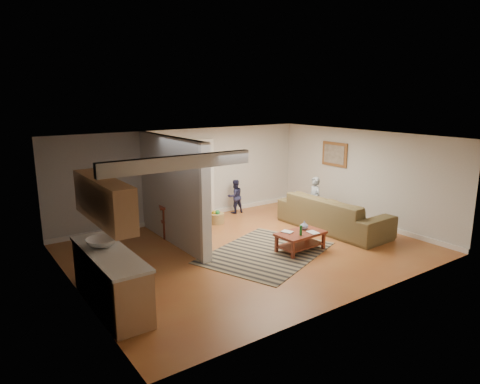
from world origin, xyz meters
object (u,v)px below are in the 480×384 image
coffee_table (301,236)px  speaker_right (200,217)px  tv_console (168,204)px  toddler (235,213)px  child (313,223)px  speaker_left (207,233)px  sofa (332,229)px  toy_basket (217,218)px

coffee_table → speaker_right: speaker_right is taller
speaker_right → tv_console: bearing=131.0°
toddler → child: bearing=123.8°
speaker_left → child: (3.62, 0.43, -0.51)m
sofa → speaker_right: size_ratio=2.95×
sofa → toy_basket: bearing=42.1°
speaker_left → speaker_right: size_ratio=1.00×
coffee_table → tv_console: (-1.82, 2.89, 0.40)m
child → toddler: child is taller
tv_console → child: tv_console is taller
coffee_table → child: 2.23m
sofa → speaker_right: bearing=62.3°
tv_console → toddler: (2.38, 0.51, -0.73)m
speaker_left → toy_basket: 2.43m
sofa → toy_basket: sofa is taller
coffee_table → child: bearing=37.8°
speaker_left → child: 3.68m
speaker_right → child: (3.09, -0.75, -0.50)m
tv_console → toy_basket: bearing=17.5°
coffee_table → toddler: (0.57, 3.40, -0.33)m
speaker_right → speaker_left: bearing=-103.8°
speaker_left → toddler: 3.52m
sofa → coffee_table: size_ratio=2.65×
coffee_table → speaker_left: speaker_left is taller
coffee_table → child: size_ratio=0.89×
speaker_left → toy_basket: speaker_left is taller
sofa → speaker_right: 3.44m
sofa → tv_console: tv_console is taller
toddler → speaker_right: bearing=38.2°
speaker_right → toddler: speaker_right is taller
coffee_table → toddler: 3.47m
speaker_right → toddler: (1.92, 1.30, -0.50)m
coffee_table → speaker_left: 2.10m
speaker_left → speaker_right: bearing=71.5°
coffee_table → toddler: bearing=80.5°
coffee_table → speaker_right: size_ratio=1.11×
speaker_right → toddler: size_ratio=1.02×
speaker_left → sofa: bearing=1.1°
sofa → child: 0.72m
tv_console → toddler: bearing=31.6°
speaker_left → tv_console: bearing=93.8°
speaker_left → child: size_ratio=0.80×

